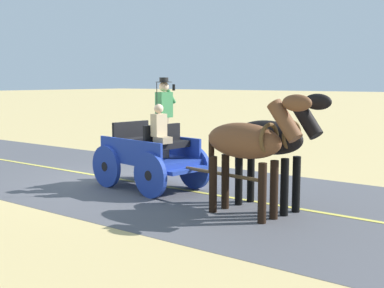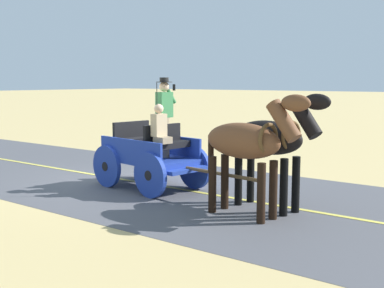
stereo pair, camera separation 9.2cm
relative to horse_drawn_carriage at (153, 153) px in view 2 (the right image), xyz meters
name	(u,v)px [view 2 (the right image)]	position (x,y,z in m)	size (l,w,h in m)	color
ground_plane	(129,181)	(-0.28, -1.05, -0.82)	(200.00, 200.00, 0.00)	tan
road_surface	(129,181)	(-0.28, -1.05, -0.81)	(6.00, 160.00, 0.01)	#4C4C51
road_centre_stripe	(129,180)	(-0.28, -1.05, -0.81)	(0.12, 160.00, 0.00)	#DBCC4C
horse_drawn_carriage	(153,153)	(0.00, 0.00, 0.00)	(1.73, 4.51, 2.50)	#1E3899
horse_near_side	(272,140)	(0.06, 3.05, 0.51)	(0.82, 2.15, 2.21)	black
horse_off_side	(248,144)	(0.77, 2.95, 0.51)	(0.70, 2.14, 2.21)	brown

